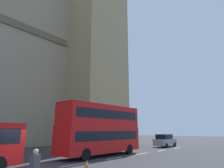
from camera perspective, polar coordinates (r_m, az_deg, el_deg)
The scene contains 5 objects.
lane_centre_marking at distance 15.54m, azimuth -11.25°, elevation -22.14°, with size 39.00×0.16×0.01m.
double_decker_bus at distance 20.18m, azimuth -3.08°, elevation -12.56°, with size 9.55×2.54×4.90m.
sedan_lead at distance 32.00m, azimuth 15.16°, elevation -15.61°, with size 4.40×1.86×1.85m.
traffic_cone_middle at distance 13.88m, azimuth -7.32°, elevation -22.21°, with size 0.36×0.36×0.58m.
pedestrian_by_kerb at distance 9.42m, azimuth -21.66°, elevation -21.87°, with size 0.46×0.37×1.69m.
Camera 1 is at (-5.90, -12.00, 2.46)m, focal length 31.40 mm.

